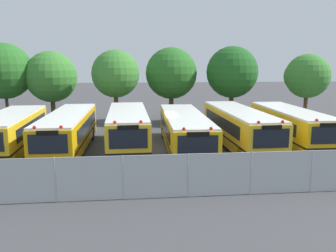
# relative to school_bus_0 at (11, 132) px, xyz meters

# --- Properties ---
(ground_plane) EXTENTS (160.00, 160.00, 0.00)m
(ground_plane) POSITION_rel_school_bus_0_xyz_m (9.26, 0.07, -1.42)
(ground_plane) COLOR #424244
(school_bus_0) EXTENTS (2.81, 9.37, 2.70)m
(school_bus_0) POSITION_rel_school_bus_0_xyz_m (0.00, 0.00, 0.00)
(school_bus_0) COLOR yellow
(school_bus_0) RESTS_ON ground_plane
(school_bus_1) EXTENTS (2.51, 10.78, 2.67)m
(school_bus_1) POSITION_rel_school_bus_0_xyz_m (3.52, 0.15, -0.02)
(school_bus_1) COLOR #EAA80C
(school_bus_1) RESTS_ON ground_plane
(school_bus_2) EXTENTS (2.68, 9.92, 2.79)m
(school_bus_2) POSITION_rel_school_bus_0_xyz_m (7.36, 0.15, 0.04)
(school_bus_2) COLOR yellow
(school_bus_2) RESTS_ON ground_plane
(school_bus_3) EXTENTS (2.85, 11.27, 2.53)m
(school_bus_3) POSITION_rel_school_bus_0_xyz_m (11.10, -0.06, -0.08)
(school_bus_3) COLOR yellow
(school_bus_3) RESTS_ON ground_plane
(school_bus_4) EXTENTS (2.60, 10.86, 2.76)m
(school_bus_4) POSITION_rel_school_bus_0_xyz_m (14.85, 0.01, 0.03)
(school_bus_4) COLOR yellow
(school_bus_4) RESTS_ON ground_plane
(school_bus_5) EXTENTS (2.67, 9.99, 2.69)m
(school_bus_5) POSITION_rel_school_bus_0_xyz_m (18.62, 0.28, -0.01)
(school_bus_5) COLOR yellow
(school_bus_5) RESTS_ON ground_plane
(tree_0) EXTENTS (5.20, 5.20, 7.58)m
(tree_0) POSITION_rel_school_bus_0_xyz_m (-4.08, 11.53, 3.60)
(tree_0) COLOR #4C3823
(tree_0) RESTS_ON ground_plane
(tree_1) EXTENTS (4.84, 4.84, 6.85)m
(tree_1) POSITION_rel_school_bus_0_xyz_m (0.10, 11.76, 3.04)
(tree_1) COLOR #4C3823
(tree_1) RESTS_ON ground_plane
(tree_2) EXTENTS (4.34, 4.34, 6.92)m
(tree_2) POSITION_rel_school_bus_0_xyz_m (6.19, 9.76, 3.37)
(tree_2) COLOR #4C3823
(tree_2) RESTS_ON ground_plane
(tree_3) EXTENTS (4.95, 4.95, 7.21)m
(tree_3) POSITION_rel_school_bus_0_xyz_m (11.58, 11.18, 3.25)
(tree_3) COLOR #4C3823
(tree_3) RESTS_ON ground_plane
(tree_4) EXTENTS (4.89, 4.89, 7.30)m
(tree_4) POSITION_rel_school_bus_0_xyz_m (17.16, 10.18, 3.44)
(tree_4) COLOR #4C3823
(tree_4) RESTS_ON ground_plane
(tree_5) EXTENTS (4.25, 4.20, 6.59)m
(tree_5) POSITION_rel_school_bus_0_xyz_m (24.21, 9.41, 3.05)
(tree_5) COLOR #4C3823
(tree_5) RESTS_ON ground_plane
(chainlink_fence) EXTENTS (25.06, 0.07, 1.94)m
(chainlink_fence) POSITION_rel_school_bus_0_xyz_m (8.63, -8.33, -0.41)
(chainlink_fence) COLOR #9EA0A3
(chainlink_fence) RESTS_ON ground_plane
(traffic_cone) EXTENTS (0.53, 0.53, 0.69)m
(traffic_cone) POSITION_rel_school_bus_0_xyz_m (10.26, -6.96, -1.07)
(traffic_cone) COLOR #EA5914
(traffic_cone) RESTS_ON ground_plane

